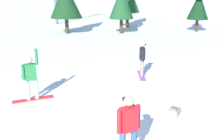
{
  "coord_description": "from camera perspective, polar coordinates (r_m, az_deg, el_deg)",
  "views": [
    {
      "loc": [
        3.48,
        -4.73,
        4.01
      ],
      "look_at": [
        -0.37,
        4.13,
        1.0
      ],
      "focal_mm": 40.95,
      "sensor_mm": 36.0,
      "label": 1
    }
  ],
  "objects": [
    {
      "name": "snowboarder_foreground",
      "position": [
        6.1,
        3.7,
        -12.97
      ],
      "size": [
        1.12,
        1.37,
        1.76
      ],
      "color": "#993FD8",
      "rests_on": "ground_plane"
    },
    {
      "name": "snowboarder_midground",
      "position": [
        10.03,
        -17.63,
        -1.43
      ],
      "size": [
        1.26,
        1.3,
        1.97
      ],
      "color": "red",
      "rests_on": "ground_plane"
    },
    {
      "name": "snowboarder_background",
      "position": [
        12.4,
        6.75,
        2.58
      ],
      "size": [
        0.89,
        1.57,
        1.68
      ],
      "color": "#993FD8",
      "rests_on": "ground_plane"
    },
    {
      "name": "backpack_blue",
      "position": [
        12.73,
        -18.38,
        -1.32
      ],
      "size": [
        0.54,
        0.36,
        0.3
      ],
      "color": "#2D4C9E",
      "rests_on": "ground_plane"
    },
    {
      "name": "backpack_grey",
      "position": [
        8.96,
        13.74,
        -8.94
      ],
      "size": [
        0.39,
        0.55,
        0.28
      ],
      "color": "gray",
      "rests_on": "ground_plane"
    },
    {
      "name": "pine_tree_leaning",
      "position": [
        27.55,
        18.85,
        14.47
      ],
      "size": [
        2.12,
        2.12,
        5.64
      ],
      "color": "#472D19",
      "rests_on": "ground_plane"
    }
  ]
}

